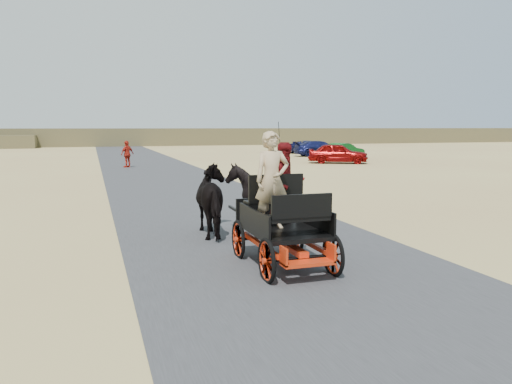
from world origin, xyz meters
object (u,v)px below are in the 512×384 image
object	(u,v)px
horse_right	(259,198)
carriage	(283,247)
pedestrian	(127,154)
car_a	(338,153)
car_d	(310,147)
car_b	(343,151)
car_c	(320,149)
horse_left	(216,200)

from	to	relation	value
horse_right	carriage	bearing A→B (deg)	79.61
pedestrian	car_a	distance (m)	14.67
car_d	pedestrian	bearing A→B (deg)	113.50
car_b	pedestrian	bearing A→B (deg)	77.69
carriage	pedestrian	world-z (taller)	pedestrian
car_b	car_d	xyz separation A→B (m)	(1.44, 9.68, -0.03)
carriage	car_c	distance (m)	35.85
pedestrian	car_c	distance (m)	18.79
car_a	car_c	size ratio (longest dim) A/B	0.90
carriage	car_a	distance (m)	27.22
horse_right	car_c	world-z (taller)	horse_right
carriage	horse_left	distance (m)	3.09
car_c	pedestrian	bearing A→B (deg)	119.08
carriage	car_b	world-z (taller)	car_b
horse_left	car_c	xyz separation A→B (m)	(16.63, 29.04, -0.16)
carriage	horse_right	distance (m)	3.09
horse_right	car_d	bearing A→B (deg)	-116.21
horse_right	pedestrian	xyz separation A→B (m)	(-1.71, 21.57, 0.01)
horse_left	car_c	bearing A→B (deg)	-119.80
horse_right	car_b	xyz separation A→B (m)	(15.33, 24.37, -0.19)
carriage	horse_left	world-z (taller)	horse_left
carriage	car_c	bearing A→B (deg)	63.35
car_a	horse_right	bearing A→B (deg)	176.46
pedestrian	car_a	size ratio (longest dim) A/B	0.41
horse_left	car_b	bearing A→B (deg)	-123.99
car_a	car_b	size ratio (longest dim) A/B	1.07
carriage	car_d	xyz separation A→B (m)	(17.32, 37.05, 0.27)
car_d	car_c	bearing A→B (deg)	155.62
horse_right	car_b	world-z (taller)	horse_right
pedestrian	car_b	xyz separation A→B (m)	(17.04, 2.80, -0.21)
car_d	carriage	bearing A→B (deg)	144.42
car_c	horse_left	bearing A→B (deg)	155.87
carriage	car_c	xyz separation A→B (m)	(16.08, 32.04, 0.33)
car_a	pedestrian	bearing A→B (deg)	114.91
horse_right	pedestrian	distance (m)	21.64
pedestrian	car_b	world-z (taller)	pedestrian
car_b	carriage	bearing A→B (deg)	128.25
horse_left	car_b	xyz separation A→B (m)	(16.43, 24.37, -0.19)
horse_right	pedestrian	world-z (taller)	pedestrian
carriage	pedestrian	size ratio (longest dim) A/B	1.39
horse_left	car_b	size ratio (longest dim) A/B	0.51
carriage	car_b	size ratio (longest dim) A/B	0.60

